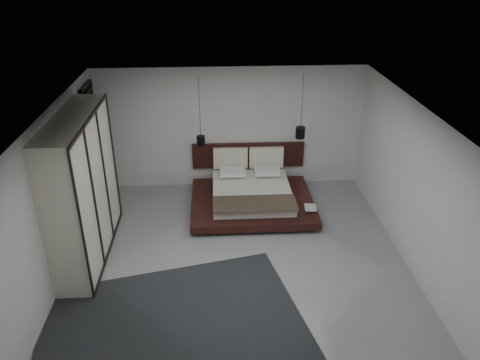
{
  "coord_description": "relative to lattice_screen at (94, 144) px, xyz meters",
  "views": [
    {
      "loc": [
        -0.37,
        -7.0,
        5.09
      ],
      "look_at": [
        0.11,
        1.2,
        0.98
      ],
      "focal_mm": 35.0,
      "sensor_mm": 36.0,
      "label": 1
    }
  ],
  "objects": [
    {
      "name": "book_lower",
      "position": [
        4.42,
        -1.16,
        -1.04
      ],
      "size": [
        0.27,
        0.33,
        0.03
      ],
      "primitive_type": "imported",
      "rotation": [
        0.0,
        0.0,
        -0.14
      ],
      "color": "#99724C",
      "rests_on": "bed"
    },
    {
      "name": "wardrobe",
      "position": [
        0.25,
        -2.1,
        0.02
      ],
      "size": [
        0.63,
        2.68,
        2.63
      ],
      "color": "beige",
      "rests_on": "floor"
    },
    {
      "name": "pendant_left",
      "position": [
        2.29,
        -0.14,
        0.09
      ],
      "size": [
        0.18,
        0.18,
        1.52
      ],
      "color": "black",
      "rests_on": "ceiling"
    },
    {
      "name": "pendant_right",
      "position": [
        4.42,
        -0.14,
        0.23
      ],
      "size": [
        0.2,
        0.2,
        1.4
      ],
      "color": "black",
      "rests_on": "ceiling"
    },
    {
      "name": "lattice_screen",
      "position": [
        0.0,
        0.0,
        0.0
      ],
      "size": [
        0.05,
        0.9,
        2.6
      ],
      "primitive_type": "cube",
      "color": "black",
      "rests_on": "floor"
    },
    {
      "name": "book_upper",
      "position": [
        4.4,
        -1.19,
        -1.02
      ],
      "size": [
        0.26,
        0.33,
        0.02
      ],
      "primitive_type": "imported",
      "rotation": [
        0.0,
        0.0,
        -0.13
      ],
      "color": "#99724C",
      "rests_on": "book_lower"
    },
    {
      "name": "bed",
      "position": [
        3.35,
        -0.53,
        -1.02
      ],
      "size": [
        2.59,
        2.31,
        1.04
      ],
      "color": "black",
      "rests_on": "floor"
    },
    {
      "name": "wall_back",
      "position": [
        2.95,
        0.55,
        0.1
      ],
      "size": [
        6.0,
        0.0,
        6.0
      ],
      "primitive_type": "plane",
      "rotation": [
        1.57,
        0.0,
        0.0
      ],
      "color": "silver",
      "rests_on": "floor"
    },
    {
      "name": "rug",
      "position": [
        1.87,
        -4.15,
        -1.29
      ],
      "size": [
        4.41,
        3.57,
        0.02
      ],
      "primitive_type": "cube",
      "rotation": [
        0.0,
        0.0,
        0.22
      ],
      "color": "black",
      "rests_on": "floor"
    },
    {
      "name": "ceiling",
      "position": [
        2.95,
        -2.45,
        1.5
      ],
      "size": [
        6.0,
        6.0,
        0.0
      ],
      "primitive_type": "plane",
      "rotation": [
        3.14,
        0.0,
        0.0
      ],
      "color": "white",
      "rests_on": "wall_back"
    },
    {
      "name": "wall_right",
      "position": [
        5.95,
        -2.45,
        0.1
      ],
      "size": [
        0.0,
        6.0,
        6.0
      ],
      "primitive_type": "plane",
      "rotation": [
        1.57,
        0.0,
        -1.57
      ],
      "color": "silver",
      "rests_on": "floor"
    },
    {
      "name": "floor",
      "position": [
        2.95,
        -2.45,
        -1.3
      ],
      "size": [
        6.0,
        6.0,
        0.0
      ],
      "primitive_type": "plane",
      "color": "gray",
      "rests_on": "ground"
    },
    {
      "name": "wall_front",
      "position": [
        2.95,
        -5.45,
        0.1
      ],
      "size": [
        6.0,
        0.0,
        6.0
      ],
      "primitive_type": "plane",
      "rotation": [
        -1.57,
        0.0,
        0.0
      ],
      "color": "silver",
      "rests_on": "floor"
    },
    {
      "name": "wall_left",
      "position": [
        -0.05,
        -2.45,
        0.1
      ],
      "size": [
        0.0,
        6.0,
        6.0
      ],
      "primitive_type": "plane",
      "rotation": [
        1.57,
        0.0,
        1.57
      ],
      "color": "silver",
      "rests_on": "floor"
    }
  ]
}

